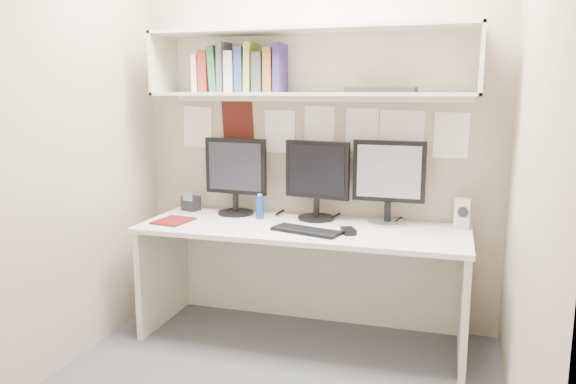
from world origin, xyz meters
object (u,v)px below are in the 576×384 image
(monitor_right, at_px, (389,180))
(keyboard, at_px, (306,231))
(monitor_left, at_px, (236,174))
(desk_phone, at_px, (191,203))
(maroon_notebook, at_px, (173,221))
(speaker, at_px, (463,213))
(desk, at_px, (302,283))
(monitor_center, at_px, (317,177))

(monitor_right, relative_size, keyboard, 1.25)
(monitor_left, relative_size, monitor_right, 0.98)
(desk_phone, bearing_deg, maroon_notebook, -65.52)
(keyboard, xyz_separation_m, maroon_notebook, (-0.88, 0.02, -0.00))
(speaker, bearing_deg, monitor_right, -172.08)
(desk, xyz_separation_m, maroon_notebook, (-0.81, -0.12, 0.37))
(monitor_center, xyz_separation_m, maroon_notebook, (-0.85, -0.34, -0.27))
(monitor_left, relative_size, desk_phone, 3.89)
(monitor_left, bearing_deg, desk, -17.39)
(monitor_center, height_order, maroon_notebook, monitor_center)
(monitor_center, height_order, speaker, monitor_center)
(monitor_left, relative_size, monitor_center, 1.01)
(monitor_left, distance_m, speaker, 1.47)
(keyboard, bearing_deg, monitor_center, 110.10)
(monitor_right, xyz_separation_m, maroon_notebook, (-1.31, -0.34, -0.27))
(monitor_left, height_order, maroon_notebook, monitor_left)
(monitor_right, xyz_separation_m, desk_phone, (-1.35, 0.01, -0.23))
(monitor_left, distance_m, desk_phone, 0.41)
(monitor_left, distance_m, monitor_right, 1.01)
(desk, distance_m, maroon_notebook, 0.90)
(monitor_left, relative_size, speaker, 2.80)
(monitor_left, bearing_deg, maroon_notebook, -125.40)
(monitor_right, distance_m, maroon_notebook, 1.38)
(desk_phone, bearing_deg, monitor_right, 16.27)
(maroon_notebook, bearing_deg, speaker, 19.23)
(maroon_notebook, bearing_deg, monitor_left, 57.21)
(desk, relative_size, monitor_center, 3.96)
(monitor_left, xyz_separation_m, monitor_right, (1.01, -0.00, 0.01))
(monitor_left, relative_size, keyboard, 1.23)
(desk, xyz_separation_m, monitor_right, (0.49, 0.22, 0.64))
(monitor_left, height_order, speaker, monitor_left)
(desk, bearing_deg, monitor_left, 157.23)
(desk, distance_m, desk_phone, 0.98)
(monitor_left, distance_m, keyboard, 0.74)
(monitor_center, relative_size, maroon_notebook, 2.12)
(monitor_left, xyz_separation_m, maroon_notebook, (-0.29, -0.34, -0.27))
(monitor_right, distance_m, keyboard, 0.62)
(monitor_right, relative_size, desk_phone, 3.98)
(maroon_notebook, bearing_deg, keyboard, 6.62)
(desk, xyz_separation_m, speaker, (0.94, 0.23, 0.45))
(monitor_left, height_order, keyboard, monitor_left)
(desk, height_order, keyboard, keyboard)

